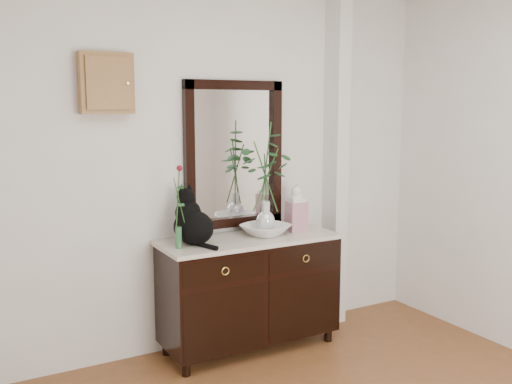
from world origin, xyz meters
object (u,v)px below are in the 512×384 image
sideboard (249,287)px  lotus_bowl (266,230)px  cat (193,216)px  ginger_jar (296,208)px

sideboard → lotus_bowl: size_ratio=3.89×
cat → lotus_bowl: cat is taller
cat → ginger_jar: cat is taller
sideboard → cat: 0.72m
sideboard → ginger_jar: bearing=2.6°
cat → lotus_bowl: size_ratio=1.16×
sideboard → lotus_bowl: 0.44m
sideboard → lotus_bowl: lotus_bowl is taller
sideboard → ginger_jar: 0.70m
cat → ginger_jar: 0.85m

